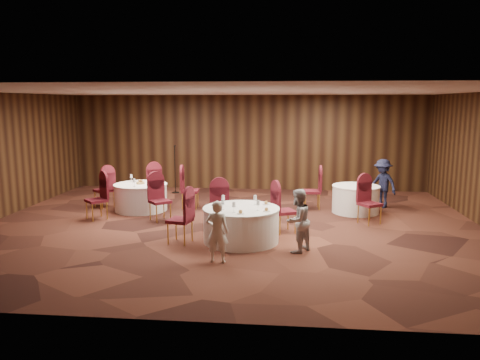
# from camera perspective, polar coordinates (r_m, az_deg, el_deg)

# --- Properties ---
(ground) EXTENTS (12.00, 12.00, 0.00)m
(ground) POSITION_cam_1_polar(r_m,az_deg,el_deg) (11.33, -1.11, -5.65)
(ground) COLOR black
(ground) RESTS_ON ground
(room_shell) EXTENTS (12.00, 12.00, 12.00)m
(room_shell) POSITION_cam_1_polar(r_m,az_deg,el_deg) (10.98, -1.14, 4.30)
(room_shell) COLOR silver
(room_shell) RESTS_ON ground
(table_main) EXTENTS (1.63, 1.63, 0.74)m
(table_main) POSITION_cam_1_polar(r_m,az_deg,el_deg) (10.02, 0.14, -5.44)
(table_main) COLOR white
(table_main) RESTS_ON ground
(table_left) EXTENTS (1.45, 1.45, 0.74)m
(table_left) POSITION_cam_1_polar(r_m,az_deg,el_deg) (13.18, -11.99, -2.03)
(table_left) COLOR white
(table_left) RESTS_ON ground
(table_right) EXTENTS (1.27, 1.27, 0.74)m
(table_right) POSITION_cam_1_polar(r_m,az_deg,el_deg) (13.01, 13.91, -2.26)
(table_right) COLOR white
(table_right) RESTS_ON ground
(chairs_main) EXTENTS (2.85, 2.02, 1.00)m
(chairs_main) POSITION_cam_1_polar(r_m,az_deg,el_deg) (10.60, -1.35, -3.91)
(chairs_main) COLOR #410D18
(chairs_main) RESTS_ON ground
(chairs_left) EXTENTS (3.09, 3.02, 1.00)m
(chairs_left) POSITION_cam_1_polar(r_m,az_deg,el_deg) (13.11, -11.93, -1.53)
(chairs_left) COLOR #410D18
(chairs_left) RESTS_ON ground
(chairs_right) EXTENTS (1.95, 2.15, 1.00)m
(chairs_right) POSITION_cam_1_polar(r_m,az_deg,el_deg) (12.53, 11.97, -2.04)
(chairs_right) COLOR #410D18
(chairs_right) RESTS_ON ground
(tabletop_main) EXTENTS (1.08, 1.06, 0.22)m
(tabletop_main) POSITION_cam_1_polar(r_m,az_deg,el_deg) (9.79, 0.86, -2.96)
(tabletop_main) COLOR silver
(tabletop_main) RESTS_ON table_main
(tabletop_left) EXTENTS (0.90, 0.81, 0.22)m
(tabletop_left) POSITION_cam_1_polar(r_m,az_deg,el_deg) (13.10, -12.00, -0.12)
(tabletop_left) COLOR silver
(tabletop_left) RESTS_ON table_left
(tabletop_right) EXTENTS (0.08, 0.08, 0.22)m
(tabletop_right) POSITION_cam_1_polar(r_m,az_deg,el_deg) (12.66, 15.00, -0.20)
(tabletop_right) COLOR silver
(tabletop_right) RESTS_ON table_right
(mic_stand) EXTENTS (0.24, 0.24, 1.57)m
(mic_stand) POSITION_cam_1_polar(r_m,az_deg,el_deg) (15.53, -7.90, 0.10)
(mic_stand) COLOR black
(mic_stand) RESTS_ON ground
(woman_a) EXTENTS (0.44, 0.30, 1.18)m
(woman_a) POSITION_cam_1_polar(r_m,az_deg,el_deg) (8.70, -2.80, -6.30)
(woman_a) COLOR silver
(woman_a) RESTS_ON ground
(woman_b) EXTENTS (0.76, 0.78, 1.27)m
(woman_b) POSITION_cam_1_polar(r_m,az_deg,el_deg) (9.34, 7.04, -4.95)
(woman_b) COLOR #B3B3B8
(woman_b) RESTS_ON ground
(man_c) EXTENTS (0.98, 1.00, 1.38)m
(man_c) POSITION_cam_1_polar(r_m,az_deg,el_deg) (13.79, 16.99, -0.41)
(man_c) COLOR black
(man_c) RESTS_ON ground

